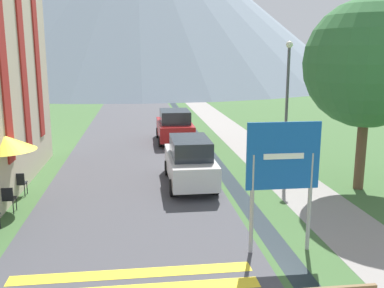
# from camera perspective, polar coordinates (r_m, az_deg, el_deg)

# --- Properties ---
(ground_plane) EXTENTS (160.00, 160.00, 0.00)m
(ground_plane) POSITION_cam_1_polar(r_m,az_deg,el_deg) (25.32, -1.91, 0.80)
(ground_plane) COLOR #3D6033
(road) EXTENTS (6.40, 60.00, 0.01)m
(road) POSITION_cam_1_polar(r_m,az_deg,el_deg) (35.08, -7.51, 3.80)
(road) COLOR #424247
(road) RESTS_ON ground_plane
(footpath) EXTENTS (2.20, 60.00, 0.01)m
(footpath) POSITION_cam_1_polar(r_m,az_deg,el_deg) (35.57, 2.38, 4.00)
(footpath) COLOR gray
(footpath) RESTS_ON ground_plane
(drainage_channel) EXTENTS (0.60, 60.00, 0.00)m
(drainage_channel) POSITION_cam_1_polar(r_m,az_deg,el_deg) (35.26, -1.48, 3.93)
(drainage_channel) COLOR black
(drainage_channel) RESTS_ON ground_plane
(road_sign) EXTENTS (1.82, 0.11, 3.29)m
(road_sign) POSITION_cam_1_polar(r_m,az_deg,el_deg) (10.56, 12.01, -3.14)
(road_sign) COLOR #9E9EA3
(road_sign) RESTS_ON ground_plane
(parked_car_near) EXTENTS (1.72, 4.30, 1.82)m
(parked_car_near) POSITION_cam_1_polar(r_m,az_deg,el_deg) (16.12, -0.30, -2.30)
(parked_car_near) COLOR silver
(parked_car_near) RESTS_ON ground_plane
(parked_car_far) EXTENTS (1.96, 4.16, 1.82)m
(parked_car_far) POSITION_cam_1_polar(r_m,az_deg,el_deg) (24.06, -2.33, 2.42)
(parked_car_far) COLOR #A31919
(parked_car_far) RESTS_ON ground_plane
(cafe_chair_far_right) EXTENTS (0.40, 0.40, 0.85)m
(cafe_chair_far_right) POSITION_cam_1_polar(r_m,az_deg,el_deg) (16.02, -22.01, -4.73)
(cafe_chair_far_right) COLOR black
(cafe_chair_far_right) RESTS_ON ground_plane
(cafe_chair_middle) EXTENTS (0.40, 0.40, 0.85)m
(cafe_chair_middle) POSITION_cam_1_polar(r_m,az_deg,el_deg) (14.48, -23.38, -6.57)
(cafe_chair_middle) COLOR black
(cafe_chair_middle) RESTS_ON ground_plane
(cafe_umbrella_middle_yellow) EXTENTS (2.00, 2.00, 2.35)m
(cafe_umbrella_middle_yellow) POSITION_cam_1_polar(r_m,az_deg,el_deg) (14.82, -23.82, 0.16)
(cafe_umbrella_middle_yellow) COLOR #B7B2A8
(cafe_umbrella_middle_yellow) RESTS_ON ground_plane
(streetlamp) EXTENTS (0.28, 0.28, 5.38)m
(streetlamp) POSITION_cam_1_polar(r_m,az_deg,el_deg) (18.13, 12.57, 6.27)
(streetlamp) COLOR #515156
(streetlamp) RESTS_ON ground_plane
(tree_by_path) EXTENTS (4.49, 4.49, 6.79)m
(tree_by_path) POSITION_cam_1_polar(r_m,az_deg,el_deg) (16.33, 22.44, 9.87)
(tree_by_path) COLOR brown
(tree_by_path) RESTS_ON ground_plane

